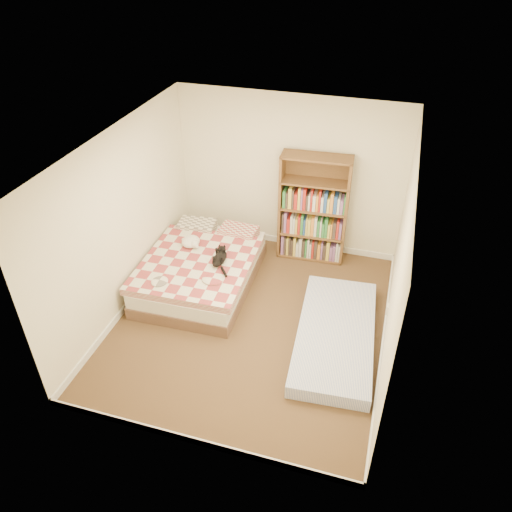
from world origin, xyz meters
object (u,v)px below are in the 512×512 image
(bed, at_px, (202,268))
(white_dog, at_px, (191,242))
(black_cat, at_px, (220,257))
(bookshelf, at_px, (313,222))
(floor_mattress, at_px, (335,335))

(bed, xyz_separation_m, white_dog, (-0.22, 0.16, 0.32))
(bed, xyz_separation_m, black_cat, (0.33, -0.08, 0.31))
(bookshelf, height_order, floor_mattress, bookshelf)
(floor_mattress, relative_size, black_cat, 3.31)
(white_dog, bearing_deg, bookshelf, 22.08)
(bed, height_order, floor_mattress, bed)
(bookshelf, relative_size, floor_mattress, 0.81)
(bookshelf, height_order, white_dog, bookshelf)
(black_cat, bearing_deg, white_dog, 145.10)
(bed, height_order, white_dog, white_dog)
(bed, xyz_separation_m, floor_mattress, (2.09, -0.67, -0.16))
(bookshelf, bearing_deg, white_dog, -151.23)
(bed, bearing_deg, bookshelf, 38.27)
(bed, relative_size, floor_mattress, 0.99)
(floor_mattress, bearing_deg, white_dog, 155.99)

